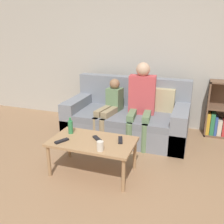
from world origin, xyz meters
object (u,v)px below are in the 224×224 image
coffee_table (93,144)px  person_adult (141,98)px  tv_remote_2 (120,140)px  tv_remote_0 (97,139)px  couch (128,118)px  cup_near (100,146)px  bottle (70,127)px  tv_remote_1 (62,141)px  person_child (110,106)px

coffee_table → person_adult: bearing=74.1°
coffee_table → tv_remote_2: 0.33m
person_adult → tv_remote_0: size_ratio=7.52×
tv_remote_0 → couch: bearing=40.4°
tv_remote_0 → coffee_table: bearing=172.1°
person_adult → cup_near: bearing=-101.9°
person_adult → tv_remote_0: person_adult is taller
coffee_table → bottle: bottle is taller
couch → cup_near: size_ratio=17.58×
coffee_table → tv_remote_2: size_ratio=5.59×
coffee_table → tv_remote_1: bearing=-155.1°
cup_near → person_child: bearing=105.1°
person_adult → person_child: bearing=-177.9°
coffee_table → tv_remote_0: 0.08m
person_child → cup_near: (0.34, -1.25, -0.04)m
coffee_table → tv_remote_0: size_ratio=6.25×
person_adult → person_child: size_ratio=1.30×
tv_remote_0 → cup_near: bearing=-108.7°
coffee_table → cup_near: (0.18, -0.20, 0.10)m
person_adult → person_child: (-0.48, -0.07, -0.16)m
couch → tv_remote_1: bearing=-106.9°
cup_near → bottle: bottle is taller
tv_remote_1 → tv_remote_2: same height
tv_remote_2 → tv_remote_0: bearing=174.7°
person_child → tv_remote_1: 1.21m
person_adult → tv_remote_1: person_adult is taller
couch → tv_remote_0: (-0.04, -1.16, 0.14)m
couch → person_adult: 0.46m
couch → tv_remote_0: 1.17m
cup_near → tv_remote_2: size_ratio=0.61×
tv_remote_1 → tv_remote_2: size_ratio=0.98×
tv_remote_2 → bottle: 0.65m
person_child → tv_remote_0: 1.03m
tv_remote_1 → bottle: 0.26m
person_child → bottle: bearing=-91.4°
cup_near → person_adult: bearing=84.0°
person_child → coffee_table: bearing=-72.0°
cup_near → tv_remote_1: bearing=173.8°
tv_remote_2 → coffee_table: bearing=179.6°
tv_remote_0 → tv_remote_2: bearing=-35.0°
person_adult → couch: bearing=153.2°
couch → person_child: size_ratio=2.06×
person_child → couch: bearing=41.3°
cup_near → bottle: size_ratio=0.52×
coffee_table → couch: bearing=85.8°
person_child → tv_remote_1: person_child is taller
person_child → bottle: size_ratio=4.44×
cup_near → tv_remote_2: bearing=66.3°
person_child → tv_remote_2: 1.06m
couch → person_adult: (0.23, -0.09, 0.39)m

